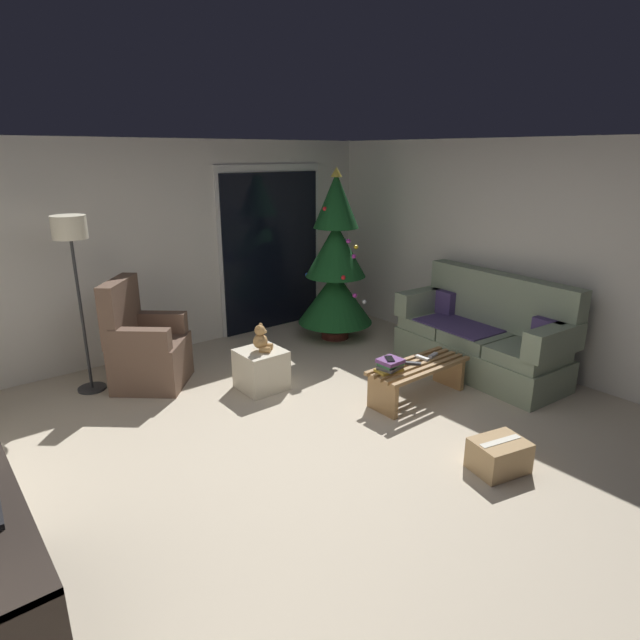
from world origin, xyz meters
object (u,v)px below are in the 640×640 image
Objects in this scene: remote_silver at (433,355)px; cell_phone at (390,359)px; couch at (483,336)px; christmas_tree at (336,266)px; floor_lamp at (72,245)px; ottoman at (261,369)px; remote_graphite at (413,363)px; remote_white at (422,358)px; teddy_bear_honey at (261,339)px; book_stack at (390,365)px; cardboard_box_taped_mid_floor at (499,455)px; armchair at (145,348)px; coffee_table at (418,375)px.

remote_silver is 0.65m from cell_phone.
christmas_tree is (-0.57, 1.86, 0.56)m from couch.
remote_silver is 0.09× the size of floor_lamp.
remote_graphite is at bearing -48.01° from ottoman.
teddy_bear_honey is at bearing 134.65° from remote_white.
remote_white is 0.58× the size of book_stack.
remote_graphite is 1.35m from cardboard_box_taped_mid_floor.
teddy_bear_honey is 0.61× the size of cardboard_box_taped_mid_floor.
couch reaches higher than remote_white.
teddy_bear_honey is (-2.17, 1.13, 0.14)m from couch.
ottoman is at bearing -37.80° from floor_lamp.
couch is 1.47m from cell_phone.
cell_phone reaches higher than remote_silver.
couch is at bearing -31.87° from floor_lamp.
ottoman is at bearing 35.51° from remote_silver.
remote_silver is at bearing -0.61° from book_stack.
armchair is at bearing 134.11° from remote_white.
ottoman is (-1.21, 1.10, -0.17)m from remote_white.
cell_phone is 0.08× the size of floor_lamp.
teddy_bear_honey reaches higher than remote_white.
book_stack is at bearing -57.17° from ottoman.
coffee_table is 0.20m from remote_white.
remote_silver is at bearing 143.82° from remote_graphite.
remote_silver is 0.55× the size of teddy_bear_honey.
couch reaches higher than coffee_table.
ottoman is at bearing 132.53° from coffee_table.
cell_phone is 0.33× the size of ottoman.
remote_silver reaches higher than coffee_table.
armchair is at bearing 177.31° from christmas_tree.
remote_graphite is 1.55m from ottoman.
floor_lamp is 2.02m from teddy_bear_honey.
remote_white is 0.49m from book_stack.
floor_lamp is (-2.10, 2.20, 1.01)m from cell_phone.
remote_white is 0.14m from remote_silver.
cell_phone is at bearing 75.33° from remote_silver.
christmas_tree is at bearing 24.02° from ottoman.
ottoman is (1.39, -1.08, -1.30)m from floor_lamp.
cell_phone is (-1.47, 0.02, 0.10)m from couch.
christmas_tree reaches higher than remote_graphite.
cardboard_box_taped_mid_floor is at bearing -110.75° from coffee_table.
couch is 2.46m from teddy_bear_honey.
teddy_bear_honey is 2.50m from cardboard_box_taped_mid_floor.
cell_phone is 1.33m from cardboard_box_taped_mid_floor.
remote_white is 0.09× the size of floor_lamp.
floor_lamp is (-0.51, 0.24, 1.10)m from armchair.
teddy_bear_honey is at bearing -37.86° from floor_lamp.
couch is at bearing -27.63° from ottoman.
cardboard_box_taped_mid_floor is at bearing 32.94° from remote_graphite.
cardboard_box_taped_mid_floor is at bearing -75.73° from ottoman.
ottoman is 0.94× the size of cardboard_box_taped_mid_floor.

